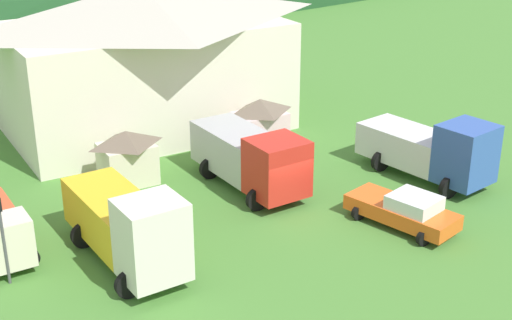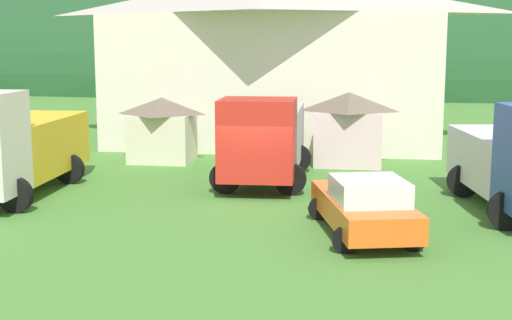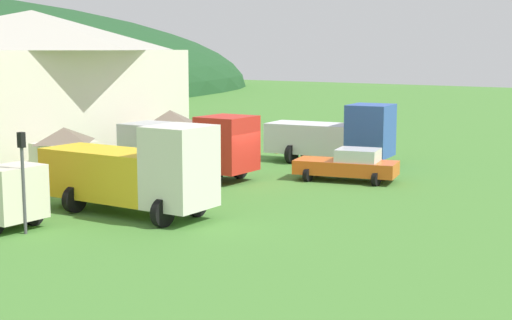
{
  "view_description": "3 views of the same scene",
  "coord_description": "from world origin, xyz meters",
  "views": [
    {
      "loc": [
        -16.88,
        -25.48,
        15.16
      ],
      "look_at": [
        -0.52,
        2.05,
        1.98
      ],
      "focal_mm": 50.45,
      "sensor_mm": 36.0,
      "label": 1
    },
    {
      "loc": [
        3.74,
        -23.58,
        5.28
      ],
      "look_at": [
        -0.16,
        1.12,
        1.15
      ],
      "focal_mm": 51.24,
      "sensor_mm": 36.0,
      "label": 2
    },
    {
      "loc": [
        -29.57,
        -21.98,
        6.64
      ],
      "look_at": [
        -1.44,
        -1.89,
        1.5
      ],
      "focal_mm": 52.89,
      "sensor_mm": 36.0,
      "label": 3
    }
  ],
  "objects": [
    {
      "name": "ground_plane",
      "position": [
        0.0,
        0.0,
        0.0
      ],
      "size": [
        200.0,
        200.0,
        0.0
      ],
      "primitive_type": "plane",
      "color": "#477F33"
    },
    {
      "name": "service_pickup_orange",
      "position": [
        3.63,
        -4.01,
        0.83
      ],
      "size": [
        3.24,
        5.43,
        1.66
      ],
      "rotation": [
        0.0,
        0.0,
        -1.31
      ],
      "color": "orange",
      "rests_on": "ground"
    },
    {
      "name": "play_shed_pink",
      "position": [
        2.82,
        7.25,
        1.6
      ],
      "size": [
        3.02,
        2.24,
        3.11
      ],
      "color": "beige",
      "rests_on": "ground"
    },
    {
      "name": "crane_truck_red",
      "position": [
        -0.17,
        3.08,
        1.73
      ],
      "size": [
        3.55,
        7.53,
        3.3
      ],
      "rotation": [
        0.0,
        0.0,
        -1.53
      ],
      "color": "red",
      "rests_on": "ground"
    },
    {
      "name": "depot_building",
      "position": [
        -1.11,
        14.28,
        4.55
      ],
      "size": [
        17.31,
        10.72,
        8.82
      ],
      "color": "silver",
      "rests_on": "ground"
    },
    {
      "name": "play_shed_cream",
      "position": [
        -5.23,
        6.96,
        1.45
      ],
      "size": [
        2.84,
        2.34,
        2.81
      ],
      "color": "beige",
      "rests_on": "ground"
    },
    {
      "name": "heavy_rig_striped",
      "position": [
        -8.2,
        -0.83,
        1.79
      ],
      "size": [
        3.42,
        7.76,
        3.73
      ],
      "rotation": [
        0.0,
        0.0,
        -1.52
      ],
      "color": "silver",
      "rests_on": "ground"
    },
    {
      "name": "forested_hill_backdrop",
      "position": [
        0.0,
        69.76,
        0.0
      ],
      "size": [
        172.24,
        60.0,
        29.21
      ],
      "primitive_type": "ellipsoid",
      "color": "#1E4723",
      "rests_on": "ground"
    }
  ]
}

